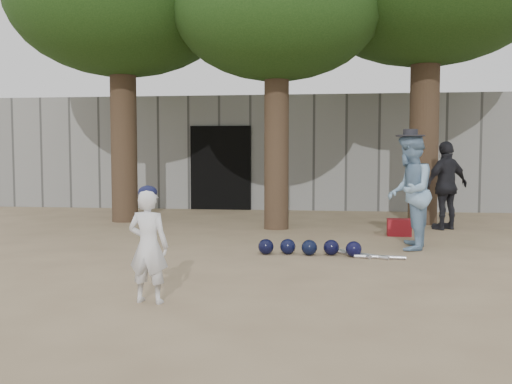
# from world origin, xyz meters

# --- Properties ---
(ground) EXTENTS (70.00, 70.00, 0.00)m
(ground) POSITION_xyz_m (0.00, 0.00, 0.00)
(ground) COLOR #937C5E
(ground) RESTS_ON ground
(boy_player) EXTENTS (0.45, 0.32, 1.15)m
(boy_player) POSITION_xyz_m (-0.17, -1.49, 0.57)
(boy_player) COLOR silver
(boy_player) RESTS_ON ground
(spectator_blue) EXTENTS (0.83, 0.99, 1.79)m
(spectator_blue) POSITION_xyz_m (2.86, 2.06, 0.90)
(spectator_blue) COLOR #80A4C6
(spectator_blue) RESTS_ON ground
(spectator_dark) EXTENTS (1.08, 0.91, 1.73)m
(spectator_dark) POSITION_xyz_m (3.90, 4.51, 0.86)
(spectator_dark) COLOR black
(spectator_dark) RESTS_ON ground
(red_bag) EXTENTS (0.43, 0.34, 0.30)m
(red_bag) POSITION_xyz_m (2.90, 3.55, 0.15)
(red_bag) COLOR maroon
(red_bag) RESTS_ON ground
(back_building) EXTENTS (16.00, 5.24, 3.00)m
(back_building) POSITION_xyz_m (-0.00, 10.33, 1.50)
(back_building) COLOR gray
(back_building) RESTS_ON ground
(helmet_row) EXTENTS (1.51, 0.34, 0.23)m
(helmet_row) POSITION_xyz_m (1.34, 1.36, 0.12)
(helmet_row) COLOR black
(helmet_row) RESTS_ON ground
(bat_pile) EXTENTS (1.13, 0.78, 0.06)m
(bat_pile) POSITION_xyz_m (2.08, 1.37, 0.03)
(bat_pile) COLOR silver
(bat_pile) RESTS_ON ground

